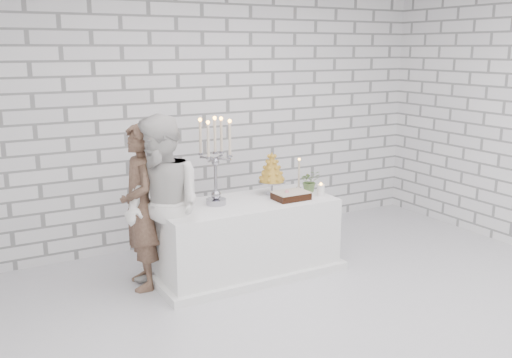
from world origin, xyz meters
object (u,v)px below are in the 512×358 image
Objects in this scene: cake_table at (246,237)px; bride at (163,207)px; croquembouche at (272,173)px; candelabra at (215,161)px; groom at (141,207)px.

bride is (-0.90, -0.10, 0.47)m from cake_table.
croquembouche is at bearing 81.66° from bride.
cake_table is 2.07× the size of candelabra.
groom is (-1.02, 0.19, 0.42)m from cake_table.
bride reaches higher than candelabra.
cake_table is at bearing -161.33° from croquembouche.
croquembouche is (1.28, 0.23, 0.14)m from bride.
cake_table is 1.07× the size of bride.
groom reaches higher than cake_table.
groom reaches higher than croquembouche.
groom is at bearing 177.73° from croquembouche.
cake_table is at bearing 86.48° from groom.
candelabra is at bearing 86.54° from groom.
croquembouche reaches higher than cake_table.
cake_table is 1.14× the size of groom.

